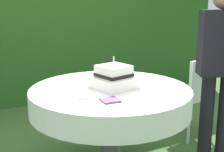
{
  "coord_description": "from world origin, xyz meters",
  "views": [
    {
      "loc": [
        -1.1,
        -2.18,
        1.46
      ],
      "look_at": [
        0.01,
        -0.0,
        0.88
      ],
      "focal_mm": 49.83,
      "sensor_mm": 36.0,
      "label": 1
    }
  ],
  "objects_px": {
    "serving_plate_near": "(85,97)",
    "garden_chair": "(194,90)",
    "cake_table": "(110,101)",
    "standing_person": "(220,66)",
    "serving_plate_far": "(150,85)",
    "napkin_stack": "(110,100)",
    "wedding_cake": "(114,78)"
  },
  "relations": [
    {
      "from": "serving_plate_near",
      "to": "napkin_stack",
      "type": "xyz_separation_m",
      "value": [
        0.13,
        -0.14,
        0.0
      ]
    },
    {
      "from": "cake_table",
      "to": "serving_plate_near",
      "type": "xyz_separation_m",
      "value": [
        -0.29,
        -0.16,
        0.12
      ]
    },
    {
      "from": "serving_plate_near",
      "to": "standing_person",
      "type": "relative_size",
      "value": 0.07
    },
    {
      "from": "wedding_cake",
      "to": "standing_person",
      "type": "height_order",
      "value": "standing_person"
    },
    {
      "from": "cake_table",
      "to": "garden_chair",
      "type": "bearing_deg",
      "value": 13.05
    },
    {
      "from": "serving_plate_far",
      "to": "napkin_stack",
      "type": "height_order",
      "value": "same"
    },
    {
      "from": "wedding_cake",
      "to": "serving_plate_far",
      "type": "relative_size",
      "value": 2.96
    },
    {
      "from": "serving_plate_near",
      "to": "wedding_cake",
      "type": "bearing_deg",
      "value": 26.39
    },
    {
      "from": "cake_table",
      "to": "standing_person",
      "type": "height_order",
      "value": "standing_person"
    },
    {
      "from": "cake_table",
      "to": "serving_plate_near",
      "type": "height_order",
      "value": "serving_plate_near"
    },
    {
      "from": "garden_chair",
      "to": "standing_person",
      "type": "xyz_separation_m",
      "value": [
        -0.23,
        -0.55,
        0.39
      ]
    },
    {
      "from": "wedding_cake",
      "to": "garden_chair",
      "type": "distance_m",
      "value": 1.19
    },
    {
      "from": "standing_person",
      "to": "serving_plate_near",
      "type": "bearing_deg",
      "value": 174.29
    },
    {
      "from": "cake_table",
      "to": "napkin_stack",
      "type": "relative_size",
      "value": 10.39
    },
    {
      "from": "serving_plate_near",
      "to": "garden_chair",
      "type": "bearing_deg",
      "value": 16.57
    },
    {
      "from": "wedding_cake",
      "to": "garden_chair",
      "type": "xyz_separation_m",
      "value": [
        1.11,
        0.27,
        -0.32
      ]
    },
    {
      "from": "cake_table",
      "to": "serving_plate_near",
      "type": "bearing_deg",
      "value": -150.94
    },
    {
      "from": "standing_person",
      "to": "cake_table",
      "type": "bearing_deg",
      "value": 162.75
    },
    {
      "from": "napkin_stack",
      "to": "standing_person",
      "type": "bearing_deg",
      "value": 1.2
    },
    {
      "from": "wedding_cake",
      "to": "serving_plate_near",
      "type": "bearing_deg",
      "value": -153.61
    },
    {
      "from": "wedding_cake",
      "to": "serving_plate_near",
      "type": "height_order",
      "value": "wedding_cake"
    },
    {
      "from": "garden_chair",
      "to": "wedding_cake",
      "type": "bearing_deg",
      "value": -166.48
    },
    {
      "from": "serving_plate_far",
      "to": "napkin_stack",
      "type": "relative_size",
      "value": 1.01
    },
    {
      "from": "napkin_stack",
      "to": "standing_person",
      "type": "distance_m",
      "value": 1.07
    },
    {
      "from": "wedding_cake",
      "to": "standing_person",
      "type": "relative_size",
      "value": 0.24
    },
    {
      "from": "serving_plate_near",
      "to": "serving_plate_far",
      "type": "height_order",
      "value": "same"
    },
    {
      "from": "wedding_cake",
      "to": "napkin_stack",
      "type": "height_order",
      "value": "wedding_cake"
    },
    {
      "from": "wedding_cake",
      "to": "standing_person",
      "type": "bearing_deg",
      "value": -17.59
    },
    {
      "from": "wedding_cake",
      "to": "serving_plate_far",
      "type": "distance_m",
      "value": 0.32
    },
    {
      "from": "wedding_cake",
      "to": "napkin_stack",
      "type": "relative_size",
      "value": 3.0
    },
    {
      "from": "serving_plate_far",
      "to": "garden_chair",
      "type": "relative_size",
      "value": 0.14
    },
    {
      "from": "serving_plate_far",
      "to": "napkin_stack",
      "type": "xyz_separation_m",
      "value": [
        -0.48,
        -0.22,
        0.0
      ]
    }
  ]
}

